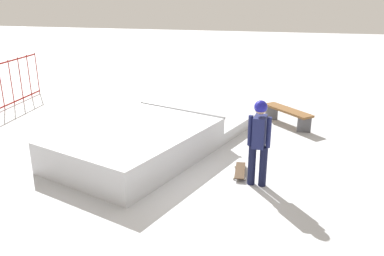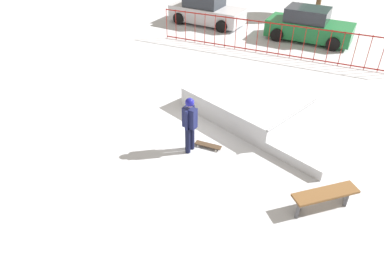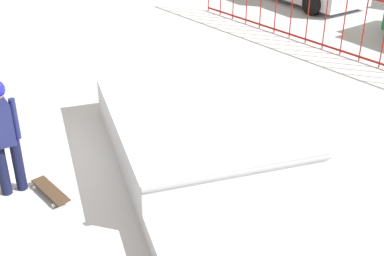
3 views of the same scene
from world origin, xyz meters
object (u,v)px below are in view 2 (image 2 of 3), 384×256
skateboard (208,145)px  parked_car_silver (206,11)px  park_bench (325,196)px  skater (190,121)px  skate_ramp (257,109)px  parked_car_green (309,26)px

skateboard → parked_car_silver: 11.77m
park_bench → parked_car_silver: (-8.42, 11.58, 0.37)m
skateboard → park_bench: (3.42, -0.95, 0.28)m
skateboard → parked_car_silver: size_ratio=0.19×
skater → parked_car_silver: 11.92m
park_bench → parked_car_silver: bearing=126.0°
skater → skateboard: bearing=-132.6°
skate_ramp → skater: 2.94m
skater → park_bench: bearing=177.1°
park_bench → skateboard: bearing=164.6°
skateboard → park_bench: 3.56m
skate_ramp → park_bench: 4.17m
skater → park_bench: (3.84, -0.58, -0.65)m
parked_car_silver → parked_car_green: 5.67m
skate_ramp → parked_car_green: 8.26m
parked_car_green → park_bench: bearing=-74.8°
skate_ramp → parked_car_silver: bearing=144.2°
parked_car_silver → parked_car_green: bearing=2.3°
skate_ramp → skater: (-1.15, -2.61, 0.69)m
skate_ramp → skater: skater is taller
parked_car_silver → parked_car_green: size_ratio=1.01×
skateboard → park_bench: park_bench is taller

